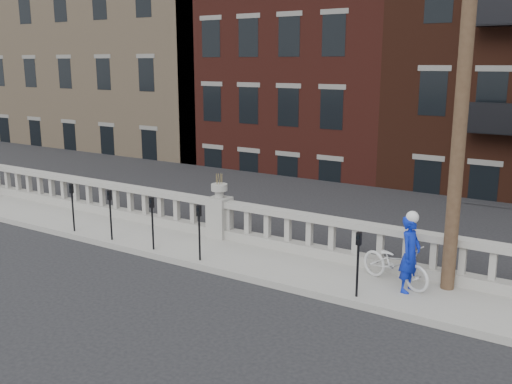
# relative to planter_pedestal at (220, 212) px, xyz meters

# --- Properties ---
(ground) EXTENTS (120.00, 120.00, 0.00)m
(ground) POSITION_rel_planter_pedestal_xyz_m (0.00, -3.95, -0.83)
(ground) COLOR black
(ground) RESTS_ON ground
(sidewalk) EXTENTS (32.00, 2.20, 0.15)m
(sidewalk) POSITION_rel_planter_pedestal_xyz_m (0.00, -0.95, -0.76)
(sidewalk) COLOR gray
(sidewalk) RESTS_ON ground
(balustrade) EXTENTS (28.00, 0.34, 1.03)m
(balustrade) POSITION_rel_planter_pedestal_xyz_m (0.00, 0.00, -0.19)
(balustrade) COLOR gray
(balustrade) RESTS_ON sidewalk
(planter_pedestal) EXTENTS (0.55, 0.55, 1.76)m
(planter_pedestal) POSITION_rel_planter_pedestal_xyz_m (0.00, 0.00, 0.00)
(planter_pedestal) COLOR gray
(planter_pedestal) RESTS_ON sidewalk
(lower_level) EXTENTS (80.00, 44.00, 20.80)m
(lower_level) POSITION_rel_planter_pedestal_xyz_m (0.56, 19.09, 1.80)
(lower_level) COLOR #605E59
(lower_level) RESTS_ON ground
(utility_pole) EXTENTS (1.60, 0.28, 10.00)m
(utility_pole) POSITION_rel_planter_pedestal_xyz_m (6.20, -0.35, 4.41)
(utility_pole) COLOR #422D1E
(utility_pole) RESTS_ON sidewalk
(parking_meter_a) EXTENTS (0.10, 0.09, 1.36)m
(parking_meter_a) POSITION_rel_planter_pedestal_xyz_m (-3.78, -1.80, 0.17)
(parking_meter_a) COLOR black
(parking_meter_a) RESTS_ON sidewalk
(parking_meter_b) EXTENTS (0.10, 0.09, 1.36)m
(parking_meter_b) POSITION_rel_planter_pedestal_xyz_m (-2.28, -1.80, 0.17)
(parking_meter_b) COLOR black
(parking_meter_b) RESTS_ON sidewalk
(parking_meter_c) EXTENTS (0.10, 0.09, 1.36)m
(parking_meter_c) POSITION_rel_planter_pedestal_xyz_m (-0.78, -1.80, 0.17)
(parking_meter_c) COLOR black
(parking_meter_c) RESTS_ON sidewalk
(parking_meter_d) EXTENTS (0.10, 0.09, 1.36)m
(parking_meter_d) POSITION_rel_planter_pedestal_xyz_m (0.72, -1.80, 0.17)
(parking_meter_d) COLOR black
(parking_meter_d) RESTS_ON sidewalk
(parking_meter_e) EXTENTS (0.10, 0.09, 1.36)m
(parking_meter_e) POSITION_rel_planter_pedestal_xyz_m (4.76, -1.80, 0.17)
(parking_meter_e) COLOR black
(parking_meter_e) RESTS_ON sidewalk
(bicycle) EXTENTS (1.84, 1.16, 0.91)m
(bicycle) POSITION_rel_planter_pedestal_xyz_m (5.18, -0.71, -0.22)
(bicycle) COLOR silver
(bicycle) RESTS_ON sidewalk
(cyclist) EXTENTS (0.46, 0.63, 1.61)m
(cyclist) POSITION_rel_planter_pedestal_xyz_m (5.55, -0.95, 0.13)
(cyclist) COLOR #0B20A9
(cyclist) RESTS_ON sidewalk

